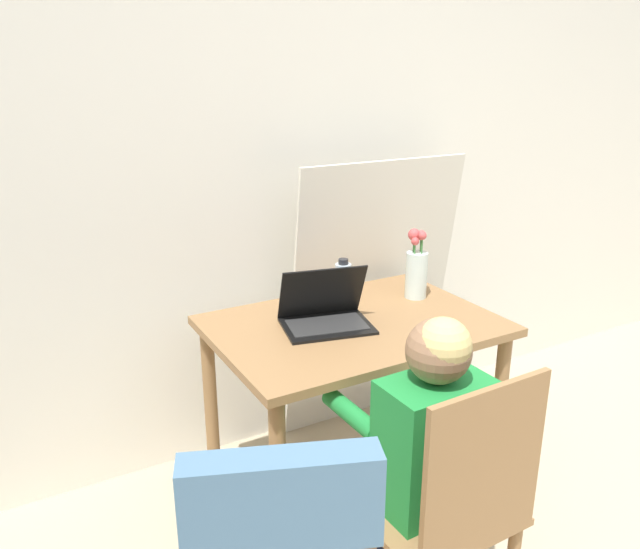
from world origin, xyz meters
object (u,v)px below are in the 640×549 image
object	(u,v)px
chair_occupied	(446,510)
laptop	(325,312)
flower_vase	(416,269)
water_bottle	(343,286)
person_seated	(419,435)

from	to	relation	value
chair_occupied	laptop	xyz separation A→B (m)	(0.03, 0.71, 0.32)
chair_occupied	laptop	bearing A→B (deg)	-93.52
chair_occupied	flower_vase	distance (m)	0.99
chair_occupied	laptop	size ratio (longest dim) A/B	2.57
laptop	water_bottle	world-z (taller)	laptop
laptop	water_bottle	xyz separation A→B (m)	(0.13, 0.09, 0.04)
chair_occupied	person_seated	world-z (taller)	person_seated
chair_occupied	laptop	world-z (taller)	laptop
person_seated	water_bottle	xyz separation A→B (m)	(0.16, 0.67, 0.20)
chair_occupied	water_bottle	bearing A→B (deg)	-102.34
water_bottle	flower_vase	bearing A→B (deg)	-4.31
laptop	water_bottle	bearing A→B (deg)	48.14
flower_vase	water_bottle	world-z (taller)	flower_vase
flower_vase	chair_occupied	bearing A→B (deg)	-121.62
laptop	water_bottle	distance (m)	0.16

